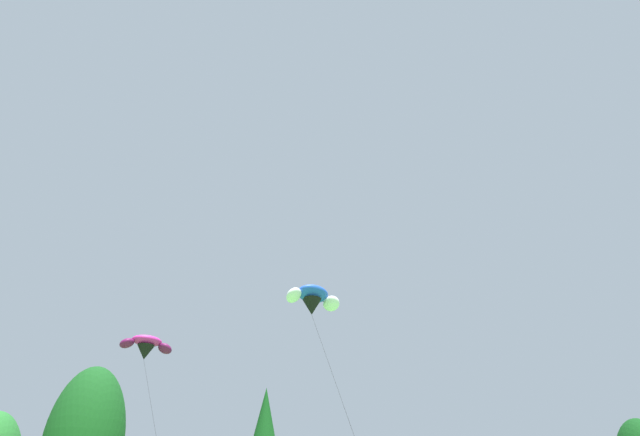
{
  "coord_description": "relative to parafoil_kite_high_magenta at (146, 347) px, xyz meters",
  "views": [
    {
      "loc": [
        -6.48,
        3.53,
        2.45
      ],
      "look_at": [
        -0.67,
        23.44,
        14.78
      ],
      "focal_mm": 31.41,
      "sensor_mm": 36.0,
      "label": 1
    }
  ],
  "objects": [
    {
      "name": "parafoil_kite_mid_blue_white",
      "position": [
        9.79,
        -7.78,
        1.52
      ],
      "size": [
        3.99,
        14.27,
        15.92
      ],
      "color": "blue"
    },
    {
      "name": "parafoil_kite_high_magenta",
      "position": [
        0.0,
        0.0,
        0.0
      ],
      "size": [
        4.67,
        16.02,
        13.8
      ],
      "color": "#D12893"
    }
  ]
}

